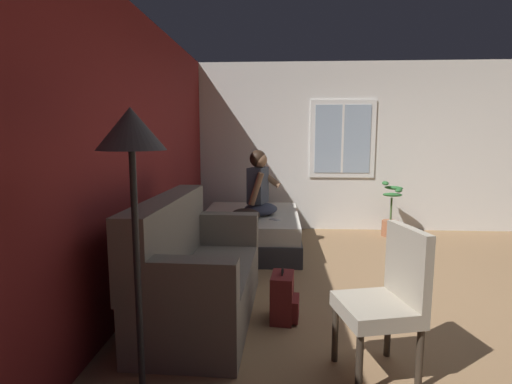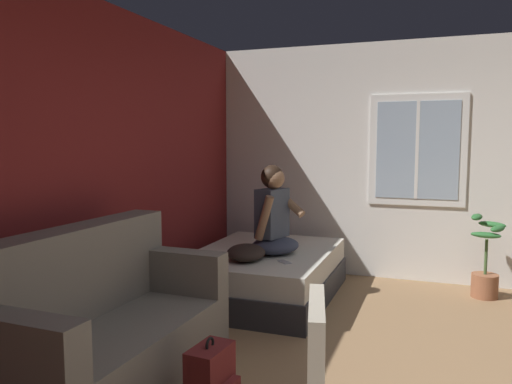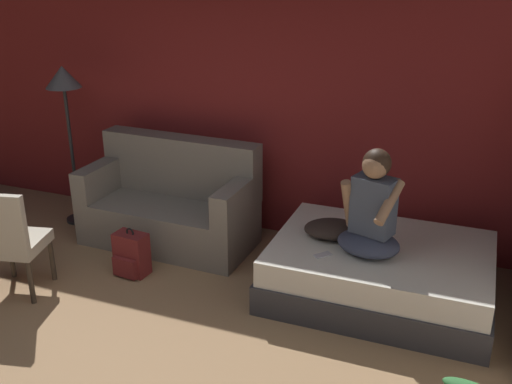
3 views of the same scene
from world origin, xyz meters
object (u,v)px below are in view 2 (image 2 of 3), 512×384
at_px(potted_plant, 486,268).
at_px(throw_pillow, 246,252).
at_px(couch, 104,330).
at_px(bed, 264,274).
at_px(person_seated, 274,218).
at_px(backpack, 212,381).
at_px(cell_phone, 284,262).

bearing_deg(potted_plant, throw_pillow, 118.78).
xyz_separation_m(couch, throw_pillow, (1.73, -0.30, 0.16)).
bearing_deg(couch, bed, -8.59).
relative_size(person_seated, throw_pillow, 1.82).
distance_m(backpack, throw_pillow, 1.84).
bearing_deg(bed, couch, 171.41).
relative_size(person_seated, potted_plant, 1.03).
bearing_deg(potted_plant, person_seated, 112.56).
distance_m(bed, throw_pillow, 0.54).
xyz_separation_m(throw_pillow, cell_phone, (0.02, -0.37, -0.07)).
xyz_separation_m(cell_phone, potted_plant, (1.16, -1.78, -0.18)).
xyz_separation_m(bed, potted_plant, (0.74, -2.12, 0.07)).
bearing_deg(cell_phone, couch, 19.38).
relative_size(bed, cell_phone, 12.83).
xyz_separation_m(couch, cell_phone, (1.75, -0.67, 0.09)).
distance_m(cell_phone, potted_plant, 2.13).
bearing_deg(cell_phone, person_seated, -107.29).
relative_size(person_seated, backpack, 1.91).
bearing_deg(person_seated, cell_phone, -147.45).
distance_m(couch, potted_plant, 3.80).
bearing_deg(person_seated, throw_pillow, 156.11).
distance_m(bed, cell_phone, 0.59).
distance_m(backpack, potted_plant, 3.38).
height_order(cell_phone, potted_plant, potted_plant).
bearing_deg(couch, person_seated, -12.30).
distance_m(person_seated, potted_plant, 2.22).
height_order(couch, cell_phone, couch).
height_order(backpack, throw_pillow, throw_pillow).
bearing_deg(cell_phone, backpack, 43.24).
bearing_deg(backpack, throw_pillow, 14.82).
distance_m(bed, potted_plant, 2.25).
bearing_deg(backpack, person_seated, 8.29).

